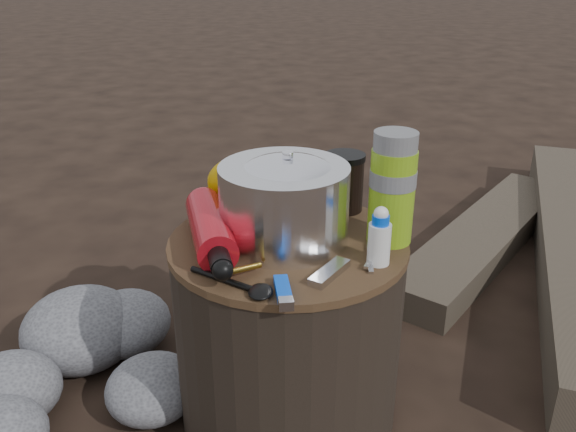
{
  "coord_description": "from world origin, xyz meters",
  "views": [
    {
      "loc": [
        0.02,
        -1.05,
        0.95
      ],
      "look_at": [
        0.0,
        0.0,
        0.48
      ],
      "focal_mm": 37.44,
      "sensor_mm": 36.0,
      "label": 1
    }
  ],
  "objects_px": {
    "fuel_bottle": "(210,228)",
    "thermos": "(392,189)",
    "travel_mug": "(344,183)",
    "camping_pot": "(288,199)",
    "stump": "(288,332)"
  },
  "relations": [
    {
      "from": "fuel_bottle",
      "to": "thermos",
      "type": "xyz_separation_m",
      "value": [
        0.34,
        0.03,
        0.07
      ]
    },
    {
      "from": "travel_mug",
      "to": "camping_pot",
      "type": "bearing_deg",
      "value": -128.2
    },
    {
      "from": "camping_pot",
      "to": "travel_mug",
      "type": "xyz_separation_m",
      "value": [
        0.12,
        0.15,
        -0.02
      ]
    },
    {
      "from": "camping_pot",
      "to": "thermos",
      "type": "distance_m",
      "value": 0.2
    },
    {
      "from": "stump",
      "to": "thermos",
      "type": "height_order",
      "value": "thermos"
    },
    {
      "from": "thermos",
      "to": "camping_pot",
      "type": "bearing_deg",
      "value": 179.85
    },
    {
      "from": "travel_mug",
      "to": "fuel_bottle",
      "type": "bearing_deg",
      "value": -145.45
    },
    {
      "from": "fuel_bottle",
      "to": "thermos",
      "type": "distance_m",
      "value": 0.35
    },
    {
      "from": "stump",
      "to": "camping_pot",
      "type": "xyz_separation_m",
      "value": [
        -0.0,
        0.01,
        0.3
      ]
    },
    {
      "from": "fuel_bottle",
      "to": "thermos",
      "type": "relative_size",
      "value": 1.42
    },
    {
      "from": "thermos",
      "to": "travel_mug",
      "type": "distance_m",
      "value": 0.18
    },
    {
      "from": "stump",
      "to": "thermos",
      "type": "distance_m",
      "value": 0.38
    },
    {
      "from": "camping_pot",
      "to": "fuel_bottle",
      "type": "relative_size",
      "value": 0.55
    },
    {
      "from": "stump",
      "to": "fuel_bottle",
      "type": "distance_m",
      "value": 0.29
    },
    {
      "from": "fuel_bottle",
      "to": "thermos",
      "type": "bearing_deg",
      "value": -9.61
    }
  ]
}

